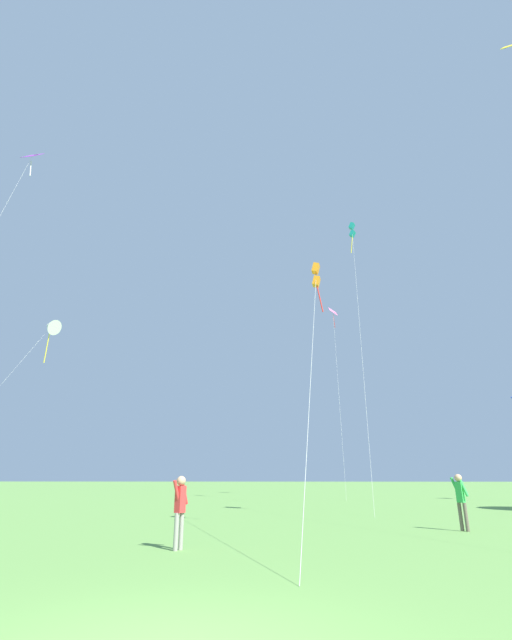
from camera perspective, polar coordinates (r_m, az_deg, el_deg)
kite_white_distant at (r=46.54m, az=-24.24°, el=-0.71°), size 4.92×9.39×15.89m
kite_teal_box at (r=38.21m, az=11.91°, el=10.61°), size 2.31×11.08×21.26m
kite_purple_streamer at (r=36.40m, az=-26.78°, el=16.40°), size 1.48×7.46×23.52m
kite_pink_low at (r=46.44m, az=9.69°, el=-0.42°), size 1.12×7.03×18.19m
kite_orange_box at (r=17.12m, az=7.51°, el=5.20°), size 1.39×7.47×9.29m
person_in_red_shirt at (r=17.77m, az=24.15°, el=-19.43°), size 0.46×0.47×1.78m
person_near_tree at (r=12.41m, az=-9.46°, el=-21.78°), size 0.36×0.51×1.71m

